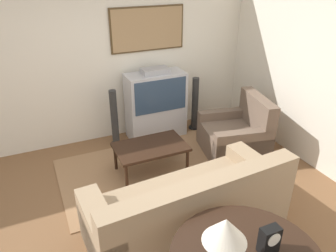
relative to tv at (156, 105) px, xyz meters
The scene contains 12 objects.
ground_plane 2.06m from the tv, 115.11° to the right, with size 12.00×12.00×0.00m, color brown.
wall_back 1.18m from the tv, 157.76° to the left, with size 12.00×0.10×2.70m.
wall_right 2.65m from the tv, 45.02° to the right, with size 0.06×12.00×2.70m.
area_rug 1.24m from the tv, 118.61° to the right, with size 2.50×1.65×0.01m.
tv is the anchor object (origin of this frame).
couch 2.36m from the tv, 103.29° to the right, with size 2.25×1.07×0.90m.
armchair 1.43m from the tv, 48.19° to the right, with size 1.07×1.09×0.93m.
coffee_table 1.15m from the tv, 115.95° to the right, with size 0.99×0.63×0.44m.
table_lamp 3.52m from the tv, 104.16° to the right, with size 0.32×0.32×0.48m.
mantel_clock 3.41m from the tv, 97.27° to the right, with size 0.16×0.10×0.23m.
speaker_tower_left 0.75m from the tv, behind, with size 0.20×0.20×0.96m.
speaker_tower_right 0.75m from the tv, ahead, with size 0.20×0.20×0.96m.
Camera 1 is at (-1.04, -2.94, 2.77)m, focal length 35.00 mm.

